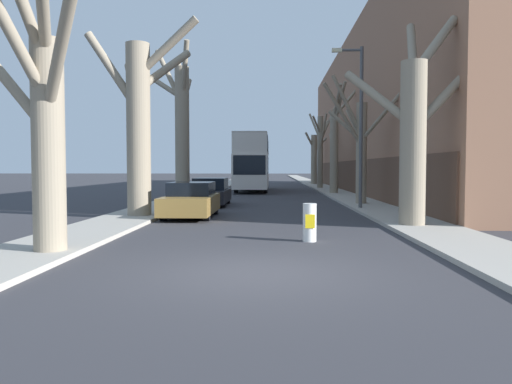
# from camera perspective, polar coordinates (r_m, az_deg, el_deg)

# --- Properties ---
(ground_plane) EXTENTS (300.00, 300.00, 0.00)m
(ground_plane) POSITION_cam_1_polar(r_m,az_deg,el_deg) (9.18, 0.02, -9.23)
(ground_plane) COLOR #333338
(sidewalk_left) EXTENTS (2.22, 120.00, 0.12)m
(sidewalk_left) POSITION_cam_1_polar(r_m,az_deg,el_deg) (59.24, -3.25, 1.02)
(sidewalk_left) COLOR #A39E93
(sidewalk_left) RESTS_ON ground
(sidewalk_right) EXTENTS (2.22, 120.00, 0.12)m
(sidewalk_right) POSITION_cam_1_polar(r_m,az_deg,el_deg) (59.19, 6.45, 1.00)
(sidewalk_right) COLOR #A39E93
(sidewalk_right) RESTS_ON ground
(building_facade_right) EXTENTS (10.08, 49.18, 12.11)m
(building_facade_right) POSITION_cam_1_polar(r_m,az_deg,el_deg) (41.47, 17.17, 8.40)
(building_facade_right) COLOR #93664C
(building_facade_right) RESTS_ON ground
(street_tree_left_0) EXTENTS (3.57, 3.07, 6.55)m
(street_tree_left_0) POSITION_cam_1_polar(r_m,az_deg,el_deg) (11.56, -23.07, 7.52)
(street_tree_left_0) COLOR gray
(street_tree_left_0) RESTS_ON ground
(street_tree_left_1) EXTENTS (4.39, 3.07, 7.39)m
(street_tree_left_1) POSITION_cam_1_polar(r_m,az_deg,el_deg) (19.43, -13.15, 8.03)
(street_tree_left_1) COLOR gray
(street_tree_left_1) RESTS_ON ground
(street_tree_left_2) EXTENTS (3.29, 3.80, 8.49)m
(street_tree_left_2) POSITION_cam_1_polar(r_m,az_deg,el_deg) (27.26, -8.59, 7.75)
(street_tree_left_2) COLOR gray
(street_tree_left_2) RESTS_ON ground
(street_tree_right_0) EXTENTS (4.43, 2.61, 6.95)m
(street_tree_right_0) POSITION_cam_1_polar(r_m,az_deg,el_deg) (16.63, 17.63, 6.85)
(street_tree_right_0) COLOR gray
(street_tree_right_0) RESTS_ON ground
(street_tree_right_1) EXTENTS (3.63, 2.89, 6.52)m
(street_tree_right_1) POSITION_cam_1_polar(r_m,az_deg,el_deg) (25.56, 11.75, 5.30)
(street_tree_right_1) COLOR gray
(street_tree_right_1) RESTS_ON ground
(street_tree_right_2) EXTENTS (2.18, 3.97, 7.75)m
(street_tree_right_2) POSITION_cam_1_polar(r_m,az_deg,el_deg) (35.71, 9.03, 5.30)
(street_tree_right_2) COLOR gray
(street_tree_right_2) RESTS_ON ground
(street_tree_right_3) EXTENTS (2.53, 3.09, 7.46)m
(street_tree_right_3) POSITION_cam_1_polar(r_m,az_deg,el_deg) (44.81, 7.39, 5.07)
(street_tree_right_3) COLOR gray
(street_tree_right_3) RESTS_ON ground
(street_tree_right_4) EXTENTS (2.78, 1.83, 5.73)m
(street_tree_right_4) POSITION_cam_1_polar(r_m,az_deg,el_deg) (54.67, 6.68, 3.88)
(street_tree_right_4) COLOR gray
(street_tree_right_4) RESTS_ON ground
(double_decker_bus) EXTENTS (2.56, 11.76, 4.48)m
(double_decker_bus) POSITION_cam_1_polar(r_m,az_deg,el_deg) (40.75, -0.39, 3.68)
(double_decker_bus) COLOR silver
(double_decker_bus) RESTS_ON ground
(parked_car_0) EXTENTS (1.81, 4.31, 1.35)m
(parked_car_0) POSITION_cam_1_polar(r_m,az_deg,el_deg) (19.39, -7.43, -0.96)
(parked_car_0) COLOR olive
(parked_car_0) RESTS_ON ground
(parked_car_1) EXTENTS (1.79, 4.41, 1.38)m
(parked_car_1) POSITION_cam_1_polar(r_m,az_deg,el_deg) (25.33, -5.23, -0.05)
(parked_car_1) COLOR black
(parked_car_1) RESTS_ON ground
(lamp_post) EXTENTS (1.40, 0.20, 7.24)m
(lamp_post) POSITION_cam_1_polar(r_m,az_deg,el_deg) (22.82, 11.66, 8.19)
(lamp_post) COLOR #4C4F54
(lamp_post) RESTS_ON ground
(traffic_bollard) EXTENTS (0.35, 0.36, 0.99)m
(traffic_bollard) POSITION_cam_1_polar(r_m,az_deg,el_deg) (12.98, 6.14, -3.48)
(traffic_bollard) COLOR white
(traffic_bollard) RESTS_ON ground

